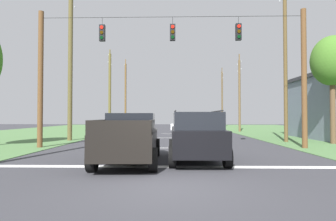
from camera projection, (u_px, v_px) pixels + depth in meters
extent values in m
plane|color=#333338|center=(166.00, 186.00, 7.19)|extent=(120.00, 120.00, 0.00)
cube|color=white|center=(168.00, 167.00, 9.91)|extent=(12.95, 0.45, 0.01)
cube|color=white|center=(171.00, 148.00, 15.90)|extent=(2.50, 0.15, 0.01)
cube|color=white|center=(172.00, 138.00, 23.57)|extent=(2.50, 0.15, 0.01)
cube|color=white|center=(172.00, 134.00, 29.41)|extent=(2.50, 0.15, 0.01)
cylinder|color=brown|center=(40.00, 79.00, 16.09)|extent=(0.30, 0.30, 8.03)
cylinder|color=brown|center=(304.00, 78.00, 15.73)|extent=(0.30, 0.30, 8.03)
cylinder|color=black|center=(171.00, 17.00, 15.99)|extent=(15.29, 0.02, 0.02)
cylinder|color=black|center=(102.00, 21.00, 16.08)|extent=(0.02, 0.02, 0.44)
cube|color=black|center=(102.00, 33.00, 16.07)|extent=(0.32, 0.24, 0.95)
cylinder|color=red|center=(102.00, 27.00, 15.93)|extent=(0.20, 0.04, 0.20)
cylinder|color=#352203|center=(102.00, 32.00, 15.93)|extent=(0.20, 0.04, 0.20)
cylinder|color=black|center=(102.00, 38.00, 15.92)|extent=(0.20, 0.04, 0.20)
cylinder|color=black|center=(173.00, 21.00, 15.99)|extent=(0.02, 0.02, 0.44)
cube|color=black|center=(173.00, 33.00, 15.97)|extent=(0.32, 0.24, 0.95)
cylinder|color=red|center=(173.00, 27.00, 15.84)|extent=(0.20, 0.04, 0.20)
cylinder|color=#352203|center=(173.00, 32.00, 15.83)|extent=(0.20, 0.04, 0.20)
cylinder|color=black|center=(173.00, 37.00, 15.82)|extent=(0.20, 0.04, 0.20)
cylinder|color=black|center=(238.00, 20.00, 15.89)|extent=(0.02, 0.02, 0.44)
cube|color=black|center=(238.00, 32.00, 15.88)|extent=(0.32, 0.24, 0.95)
cylinder|color=red|center=(239.00, 26.00, 15.75)|extent=(0.20, 0.04, 0.20)
cylinder|color=#352203|center=(239.00, 31.00, 15.74)|extent=(0.20, 0.04, 0.20)
cylinder|color=black|center=(239.00, 37.00, 15.73)|extent=(0.20, 0.04, 0.20)
cube|color=black|center=(130.00, 142.00, 10.84)|extent=(2.19, 5.47, 0.85)
cube|color=black|center=(132.00, 122.00, 11.51)|extent=(1.92, 1.96, 0.70)
cube|color=black|center=(98.00, 126.00, 9.50)|extent=(0.18, 2.38, 0.45)
cube|color=black|center=(152.00, 126.00, 9.52)|extent=(0.18, 2.38, 0.45)
cube|color=black|center=(119.00, 128.00, 8.21)|extent=(1.96, 0.17, 0.45)
cylinder|color=black|center=(113.00, 147.00, 12.66)|extent=(0.31, 0.81, 0.80)
cylinder|color=black|center=(157.00, 147.00, 12.68)|extent=(0.31, 0.81, 0.80)
cylinder|color=black|center=(92.00, 160.00, 8.99)|extent=(0.31, 0.81, 0.80)
cylinder|color=black|center=(153.00, 160.00, 9.01)|extent=(0.31, 0.81, 0.80)
cube|color=black|center=(196.00, 140.00, 11.34)|extent=(2.02, 4.83, 0.95)
cube|color=black|center=(196.00, 120.00, 11.21)|extent=(1.85, 3.23, 0.65)
cylinder|color=black|center=(175.00, 111.00, 11.23)|extent=(0.09, 2.72, 0.05)
cylinder|color=black|center=(217.00, 111.00, 11.21)|extent=(0.09, 2.72, 0.05)
cylinder|color=black|center=(172.00, 147.00, 12.97)|extent=(0.27, 0.76, 0.76)
cylinder|color=black|center=(213.00, 147.00, 12.96)|extent=(0.27, 0.76, 0.76)
cylinder|color=black|center=(172.00, 157.00, 9.71)|extent=(0.27, 0.76, 0.76)
cylinder|color=black|center=(227.00, 157.00, 9.69)|extent=(0.27, 0.76, 0.76)
cube|color=silver|center=(190.00, 127.00, 31.10)|extent=(4.31, 1.84, 0.70)
cube|color=black|center=(190.00, 122.00, 31.11)|extent=(2.11, 1.64, 0.50)
cylinder|color=black|center=(202.00, 130.00, 31.94)|extent=(0.64, 0.23, 0.64)
cylinder|color=black|center=(203.00, 130.00, 30.14)|extent=(0.64, 0.23, 0.64)
cylinder|color=black|center=(177.00, 130.00, 32.03)|extent=(0.64, 0.23, 0.64)
cylinder|color=black|center=(177.00, 130.00, 30.23)|extent=(0.64, 0.23, 0.64)
cylinder|color=brown|center=(285.00, 66.00, 19.61)|extent=(0.26, 0.26, 10.81)
cylinder|color=#B2B7BC|center=(280.00, 1.00, 20.67)|extent=(0.08, 0.08, 0.12)
cylinder|color=brown|center=(239.00, 96.00, 33.36)|extent=(0.27, 0.27, 8.69)
cube|color=brown|center=(239.00, 64.00, 33.45)|extent=(0.12, 0.12, 2.36)
cylinder|color=#B2B7BC|center=(237.00, 64.00, 34.40)|extent=(0.08, 0.08, 0.12)
cylinder|color=#B2B7BC|center=(241.00, 61.00, 32.51)|extent=(0.08, 0.08, 0.12)
cube|color=brown|center=(239.00, 71.00, 33.43)|extent=(0.12, 0.12, 2.25)
cylinder|color=#B2B7BC|center=(238.00, 71.00, 34.33)|extent=(0.08, 0.08, 0.12)
cylinder|color=#B2B7BC|center=(241.00, 69.00, 32.54)|extent=(0.08, 0.08, 0.12)
cylinder|color=brown|center=(222.00, 99.00, 47.02)|extent=(0.28, 0.28, 9.57)
cube|color=brown|center=(222.00, 74.00, 47.12)|extent=(0.12, 0.12, 2.15)
cylinder|color=#B2B7BC|center=(221.00, 74.00, 47.98)|extent=(0.08, 0.08, 0.12)
cylinder|color=#B2B7BC|center=(223.00, 72.00, 46.26)|extent=(0.08, 0.08, 0.12)
cube|color=brown|center=(222.00, 79.00, 47.10)|extent=(0.12, 0.12, 1.93)
cylinder|color=#B2B7BC|center=(221.00, 79.00, 47.87)|extent=(0.08, 0.08, 0.12)
cylinder|color=#B2B7BC|center=(223.00, 78.00, 46.33)|extent=(0.08, 0.08, 0.12)
cylinder|color=brown|center=(70.00, 69.00, 20.82)|extent=(0.34, 0.34, 10.81)
cube|color=brown|center=(71.00, 4.00, 20.93)|extent=(0.12, 0.12, 2.07)
cylinder|color=#B2B7BC|center=(75.00, 7.00, 21.76)|extent=(0.08, 0.08, 0.12)
cylinder|color=brown|center=(110.00, 93.00, 33.40)|extent=(0.32, 0.32, 9.52)
cube|color=brown|center=(110.00, 57.00, 33.50)|extent=(0.12, 0.12, 1.81)
cylinder|color=#B2B7BC|center=(111.00, 57.00, 34.22)|extent=(0.08, 0.08, 0.12)
cylinder|color=#B2B7BC|center=(108.00, 55.00, 32.78)|extent=(0.08, 0.08, 0.12)
cube|color=brown|center=(110.00, 64.00, 33.48)|extent=(0.12, 0.12, 2.12)
cylinder|color=#B2B7BC|center=(111.00, 65.00, 34.33)|extent=(0.08, 0.08, 0.12)
cylinder|color=#B2B7BC|center=(108.00, 62.00, 32.63)|extent=(0.08, 0.08, 0.12)
cylinder|color=brown|center=(125.00, 96.00, 46.76)|extent=(0.32, 0.32, 10.86)
cube|color=brown|center=(126.00, 66.00, 46.88)|extent=(0.12, 0.12, 2.40)
cylinder|color=#B2B7BC|center=(127.00, 67.00, 47.84)|extent=(0.08, 0.08, 0.12)
cylinder|color=#B2B7BC|center=(125.00, 64.00, 45.92)|extent=(0.08, 0.08, 0.12)
cylinder|color=brown|center=(333.00, 109.00, 18.21)|extent=(0.34, 0.34, 4.63)
ellipsoid|color=#3E6C23|center=(332.00, 61.00, 18.29)|extent=(2.69, 2.69, 3.33)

